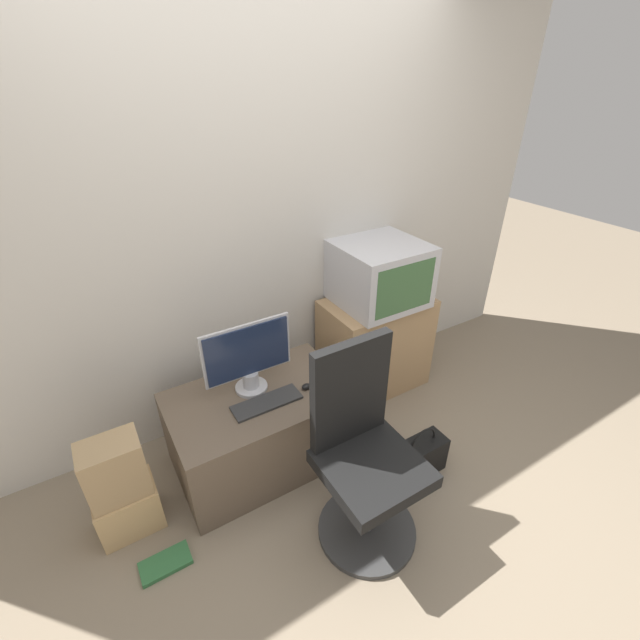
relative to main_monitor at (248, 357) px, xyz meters
The scene contains 13 objects.
ground_plane 1.17m from the main_monitor, 71.57° to the right, with size 12.00×12.00×0.00m, color #7F705B.
wall_back 0.80m from the main_monitor, 55.95° to the left, with size 4.40×0.05×2.60m.
desk 0.46m from the main_monitor, 83.20° to the right, with size 0.97×0.61×0.48m.
side_stand 1.07m from the main_monitor, ahead, with size 0.71×0.44×0.68m.
main_monitor is the anchor object (origin of this frame).
keyboard 0.26m from the main_monitor, 82.41° to the right, with size 0.37×0.13×0.01m.
mouse 0.36m from the main_monitor, 31.99° to the right, with size 0.06×0.04×0.03m.
crt_tv 1.02m from the main_monitor, ahead, with size 0.53×0.53×0.40m.
office_chair 0.79m from the main_monitor, 70.69° to the right, with size 0.49×0.49×1.04m.
cardboard_box_lower 0.95m from the main_monitor, behind, with size 0.29×0.22×0.25m.
cardboard_box_upper 0.81m from the main_monitor, behind, with size 0.27×0.19×0.31m.
handbag 1.13m from the main_monitor, 40.66° to the right, with size 0.29×0.14×0.33m.
book 1.04m from the main_monitor, 147.33° to the right, with size 0.23×0.12×0.02m.
Camera 1 is at (-0.93, -0.89, 2.02)m, focal length 24.00 mm.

